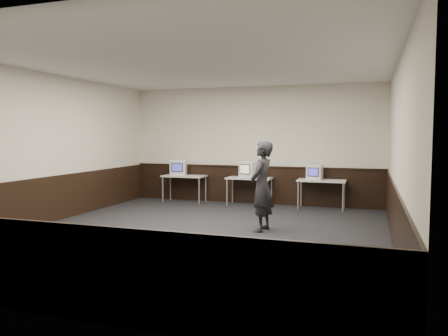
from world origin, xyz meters
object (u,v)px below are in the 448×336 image
Objects in this scene: desk_right at (321,183)px; emac_left at (178,168)px; emac_center at (250,169)px; desk_left at (184,178)px; person at (262,186)px; desk_center at (249,180)px; emac_right at (315,172)px.

emac_left is (-3.97, -0.02, 0.29)m from desk_right.
emac_center is at bearing -178.79° from desk_right.
person is at bearing -44.83° from desk_left.
person reaches higher than desk_center.
emac_center is at bearing -59.67° from desk_center.
emac_right is at bearing 0.49° from desk_left.
emac_center is at bearing -16.06° from emac_left.
emac_center is 1.70m from emac_right.
emac_center is (0.02, -0.04, 0.29)m from desk_center.
person is (1.03, -2.90, -0.08)m from emac_center.
emac_left is (-0.17, -0.02, 0.29)m from desk_left.
emac_left is at bearing -126.18° from person.
emac_right reaches higher than desk_center.
emac_center reaches higher than desk_left.
desk_center is at bearing 0.00° from desk_left.
desk_center is 2.18× the size of emac_left.
desk_center is at bearing 139.16° from emac_center.
emac_right is at bearing -14.69° from emac_left.
emac_left is (-2.07, -0.02, 0.29)m from desk_center.
emac_left reaches higher than emac_right.
desk_left is at bearing -175.33° from emac_right.
desk_center is at bearing -153.29° from person.
emac_right is 0.24× the size of person.
desk_right is (3.80, 0.00, 0.00)m from desk_left.
desk_left is 1.00× the size of desk_right.
desk_left is 4.17m from person.
desk_center is at bearing -174.79° from emac_right.
desk_center is 0.68× the size of person.
emac_left is at bearing -174.72° from desk_left.
emac_right is at bearing 170.13° from desk_right.
person reaches higher than emac_center.
emac_center is at bearing -153.45° from person.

